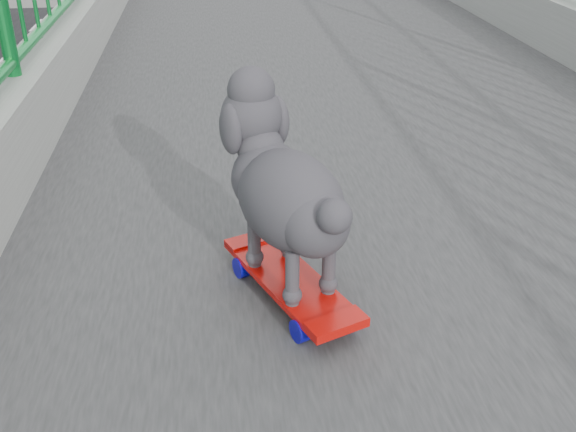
# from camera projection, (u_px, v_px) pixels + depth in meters

# --- Properties ---
(skateboard) EXTENTS (0.33, 0.52, 0.07)m
(skateboard) POSITION_uv_depth(u_px,v_px,m) (290.00, 283.00, 1.74)
(skateboard) COLOR red
(skateboard) RESTS_ON footbridge
(poodle) EXTENTS (0.35, 0.51, 0.46)m
(poodle) POSITION_uv_depth(u_px,v_px,m) (285.00, 187.00, 1.64)
(poodle) COLOR #2E2B30
(poodle) RESTS_ON skateboard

